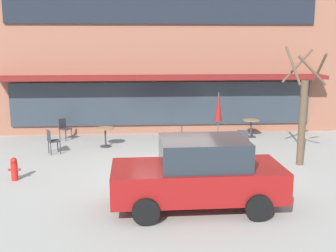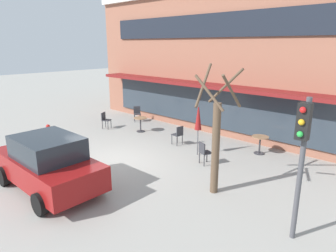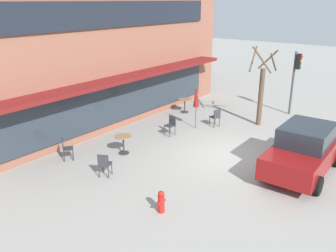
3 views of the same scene
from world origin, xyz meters
name	(u,v)px [view 1 (image 1 of 3)]	position (x,y,z in m)	size (l,w,h in m)	color
ground_plane	(173,175)	(0.00, 0.00, 0.00)	(80.00, 80.00, 0.00)	#9E9B93
building_facade	(158,48)	(0.00, 9.97, 3.71)	(16.56, 9.10, 7.42)	#935B47
cafe_table_near_wall	(251,125)	(3.76, 4.94, 0.52)	(0.70, 0.70, 0.76)	#333338
cafe_table_streetside	(105,134)	(-2.37, 3.68, 0.52)	(0.70, 0.70, 0.76)	#333338
patio_umbrella_green_folded	(218,107)	(1.95, 3.02, 1.63)	(0.28, 0.28, 2.20)	#4C4C51
cafe_chair_0	(52,140)	(-4.25, 2.77, 0.53)	(0.53, 0.53, 0.89)	#333338
cafe_chair_1	(243,139)	(2.77, 2.38, 0.53)	(0.52, 0.52, 0.89)	#333338
cafe_chair_2	(64,127)	(-4.19, 5.01, 0.53)	(0.56, 0.56, 0.89)	#333338
cafe_chair_3	(179,134)	(0.51, 3.43, 0.53)	(0.43, 0.43, 0.89)	#333338
parked_sedan	(199,174)	(0.42, -2.63, 0.88)	(4.23, 2.07, 1.76)	maroon
street_tree	(303,113)	(4.33, 0.81, 1.75)	(1.16, 1.24, 3.92)	brown
fire_hydrant	(14,169)	(-4.77, -0.21, 0.35)	(0.36, 0.20, 0.71)	red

